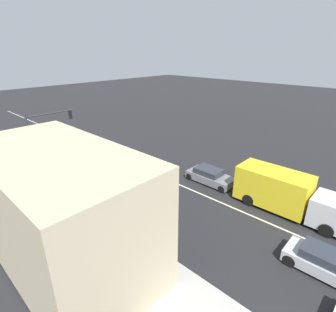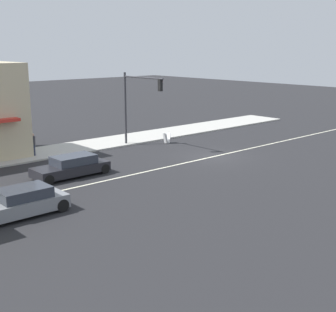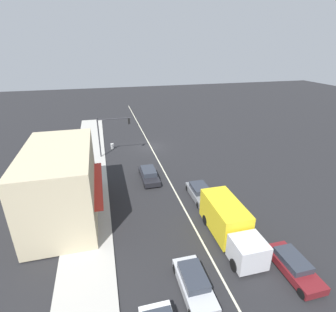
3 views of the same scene
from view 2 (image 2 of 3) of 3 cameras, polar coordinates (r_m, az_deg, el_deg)
The scene contains 6 objects.
lane_marking_center at distance 33.60m, azimuth 5.75°, elevation -0.03°, with size 0.16×60.00×0.01m, color beige.
traffic_signal_main at distance 35.89m, azimuth -3.86°, elevation 7.15°, with size 4.59×0.34×5.60m.
pedestrian at distance 34.34m, azimuth -16.13°, elevation 1.43°, with size 0.34×0.34×1.60m.
warning_aframe_sign at distance 37.94m, azimuth -0.14°, elevation 2.20°, with size 0.45×0.53×0.84m.
sedan_dark at distance 28.76m, azimuth -11.68°, elevation -1.26°, with size 1.84×4.58×1.25m.
suv_grey at distance 22.70m, azimuth -17.48°, elevation -5.42°, with size 1.89×4.21×1.30m.
Camera 2 is at (-22.00, 24.23, 7.59)m, focal length 50.00 mm.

